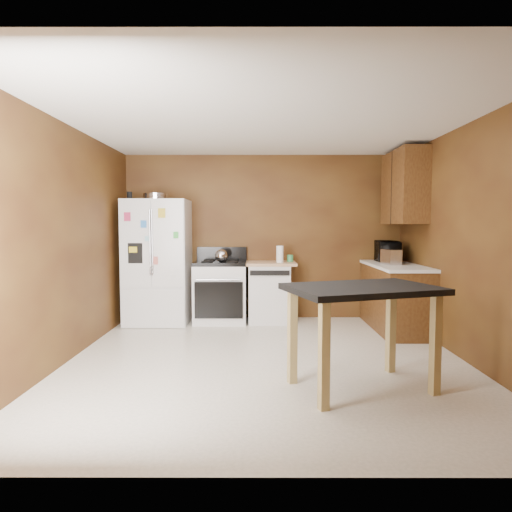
{
  "coord_description": "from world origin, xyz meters",
  "views": [
    {
      "loc": [
        -0.1,
        -4.76,
        1.45
      ],
      "look_at": [
        -0.11,
        0.85,
        1.06
      ],
      "focal_mm": 32.0,
      "sensor_mm": 36.0,
      "label": 1
    }
  ],
  "objects_px": {
    "green_canister": "(290,258)",
    "refrigerator": "(158,262)",
    "microwave": "(388,252)",
    "gas_range": "(221,291)",
    "toaster": "(391,257)",
    "kettle": "(221,256)",
    "roasting_pan": "(156,197)",
    "dishwasher": "(269,291)",
    "paper_towel": "(280,254)",
    "pen_cup": "(129,196)",
    "island": "(362,302)"
  },
  "relations": [
    {
      "from": "paper_towel",
      "to": "gas_range",
      "type": "bearing_deg",
      "value": 176.07
    },
    {
      "from": "dishwasher",
      "to": "island",
      "type": "relative_size",
      "value": 0.62
    },
    {
      "from": "pen_cup",
      "to": "kettle",
      "type": "distance_m",
      "value": 1.57
    },
    {
      "from": "green_canister",
      "to": "toaster",
      "type": "bearing_deg",
      "value": -23.37
    },
    {
      "from": "pen_cup",
      "to": "refrigerator",
      "type": "distance_m",
      "value": 1.03
    },
    {
      "from": "kettle",
      "to": "toaster",
      "type": "relative_size",
      "value": 0.66
    },
    {
      "from": "refrigerator",
      "to": "toaster",
      "type": "bearing_deg",
      "value": -7.56
    },
    {
      "from": "roasting_pan",
      "to": "microwave",
      "type": "distance_m",
      "value": 3.47
    },
    {
      "from": "roasting_pan",
      "to": "paper_towel",
      "type": "height_order",
      "value": "roasting_pan"
    },
    {
      "from": "paper_towel",
      "to": "refrigerator",
      "type": "bearing_deg",
      "value": -179.98
    },
    {
      "from": "microwave",
      "to": "pen_cup",
      "type": "bearing_deg",
      "value": 92.28
    },
    {
      "from": "microwave",
      "to": "refrigerator",
      "type": "distance_m",
      "value": 3.36
    },
    {
      "from": "paper_towel",
      "to": "refrigerator",
      "type": "distance_m",
      "value": 1.79
    },
    {
      "from": "roasting_pan",
      "to": "refrigerator",
      "type": "bearing_deg",
      "value": -69.9
    },
    {
      "from": "pen_cup",
      "to": "dishwasher",
      "type": "bearing_deg",
      "value": 4.86
    },
    {
      "from": "refrigerator",
      "to": "dishwasher",
      "type": "height_order",
      "value": "refrigerator"
    },
    {
      "from": "pen_cup",
      "to": "island",
      "type": "relative_size",
      "value": 0.08
    },
    {
      "from": "toaster",
      "to": "gas_range",
      "type": "height_order",
      "value": "toaster"
    },
    {
      "from": "microwave",
      "to": "kettle",
      "type": "bearing_deg",
      "value": 92.59
    },
    {
      "from": "roasting_pan",
      "to": "refrigerator",
      "type": "relative_size",
      "value": 0.21
    },
    {
      "from": "paper_towel",
      "to": "pen_cup",
      "type": "bearing_deg",
      "value": -177.72
    },
    {
      "from": "refrigerator",
      "to": "dishwasher",
      "type": "bearing_deg",
      "value": 2.99
    },
    {
      "from": "refrigerator",
      "to": "kettle",
      "type": "bearing_deg",
      "value": -4.42
    },
    {
      "from": "island",
      "to": "refrigerator",
      "type": "bearing_deg",
      "value": 131.28
    },
    {
      "from": "roasting_pan",
      "to": "dishwasher",
      "type": "distance_m",
      "value": 2.16
    },
    {
      "from": "toaster",
      "to": "refrigerator",
      "type": "relative_size",
      "value": 0.16
    },
    {
      "from": "roasting_pan",
      "to": "microwave",
      "type": "bearing_deg",
      "value": -1.23
    },
    {
      "from": "toaster",
      "to": "kettle",
      "type": "bearing_deg",
      "value": 158.55
    },
    {
      "from": "roasting_pan",
      "to": "refrigerator",
      "type": "distance_m",
      "value": 0.95
    },
    {
      "from": "kettle",
      "to": "green_canister",
      "type": "xyz_separation_m",
      "value": [
        1.01,
        0.21,
        -0.05
      ]
    },
    {
      "from": "green_canister",
      "to": "microwave",
      "type": "relative_size",
      "value": 0.2
    },
    {
      "from": "pen_cup",
      "to": "paper_towel",
      "type": "distance_m",
      "value": 2.32
    },
    {
      "from": "toaster",
      "to": "microwave",
      "type": "relative_size",
      "value": 0.56
    },
    {
      "from": "roasting_pan",
      "to": "paper_towel",
      "type": "distance_m",
      "value": 1.99
    },
    {
      "from": "roasting_pan",
      "to": "pen_cup",
      "type": "xyz_separation_m",
      "value": [
        -0.35,
        -0.15,
        0.01
      ]
    },
    {
      "from": "refrigerator",
      "to": "gas_range",
      "type": "xyz_separation_m",
      "value": [
        0.91,
        0.06,
        -0.44
      ]
    },
    {
      "from": "roasting_pan",
      "to": "gas_range",
      "type": "bearing_deg",
      "value": -0.05
    },
    {
      "from": "roasting_pan",
      "to": "island",
      "type": "relative_size",
      "value": 0.26
    },
    {
      "from": "paper_towel",
      "to": "kettle",
      "type": "bearing_deg",
      "value": -175.09
    },
    {
      "from": "roasting_pan",
      "to": "dishwasher",
      "type": "xyz_separation_m",
      "value": [
        1.65,
        0.02,
        -1.4
      ]
    },
    {
      "from": "pen_cup",
      "to": "microwave",
      "type": "bearing_deg",
      "value": 1.15
    },
    {
      "from": "dishwasher",
      "to": "paper_towel",
      "type": "bearing_deg",
      "value": -28.81
    },
    {
      "from": "kettle",
      "to": "microwave",
      "type": "xyz_separation_m",
      "value": [
        2.42,
        0.06,
        0.05
      ]
    },
    {
      "from": "paper_towel",
      "to": "refrigerator",
      "type": "xyz_separation_m",
      "value": [
        -1.78,
        -0.0,
        -0.11
      ]
    },
    {
      "from": "pen_cup",
      "to": "roasting_pan",
      "type": "bearing_deg",
      "value": 22.77
    },
    {
      "from": "microwave",
      "to": "gas_range",
      "type": "bearing_deg",
      "value": 89.46
    },
    {
      "from": "green_canister",
      "to": "island",
      "type": "height_order",
      "value": "green_canister"
    },
    {
      "from": "roasting_pan",
      "to": "toaster",
      "type": "xyz_separation_m",
      "value": [
        3.3,
        -0.5,
        -0.84
      ]
    },
    {
      "from": "kettle",
      "to": "dishwasher",
      "type": "xyz_separation_m",
      "value": [
        0.7,
        0.16,
        -0.54
      ]
    },
    {
      "from": "green_canister",
      "to": "refrigerator",
      "type": "bearing_deg",
      "value": -175.84
    }
  ]
}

